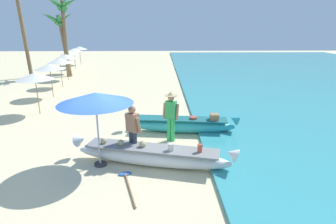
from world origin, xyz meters
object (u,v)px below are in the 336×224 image
person_tourist_customer (133,130)px  palm_tree_mid_cluster (63,13)px  person_vendor_hatted (171,113)px  patio_umbrella_large (95,99)px  palm_tree_leaning_seaward (60,25)px  boat_white_foreground (152,155)px  boat_cyan_midground (182,125)px  palm_tree_tall_inland (17,0)px  paddle (128,183)px

person_tourist_customer → palm_tree_mid_cluster: palm_tree_mid_cluster is taller
person_vendor_hatted → patio_umbrella_large: bearing=-140.3°
palm_tree_leaning_seaward → palm_tree_mid_cluster: palm_tree_mid_cluster is taller
patio_umbrella_large → palm_tree_leaning_seaward: size_ratio=0.43×
boat_white_foreground → patio_umbrella_large: size_ratio=2.23×
person_tourist_customer → person_vendor_hatted: bearing=50.1°
boat_cyan_midground → palm_tree_mid_cluster: palm_tree_mid_cluster is taller
palm_tree_tall_inland → paddle: 19.36m
boat_white_foreground → palm_tree_leaning_seaward: (-7.53, 15.29, 3.72)m
palm_tree_tall_inland → palm_tree_mid_cluster: size_ratio=1.16×
person_tourist_customer → palm_tree_tall_inland: bearing=123.9°
boat_white_foreground → person_tourist_customer: bearing=146.0°
palm_tree_leaning_seaward → palm_tree_mid_cluster: 0.93m
patio_umbrella_large → boat_cyan_midground: bearing=45.0°
palm_tree_leaning_seaward → palm_tree_tall_inland: bearing=-169.2°
person_vendor_hatted → palm_tree_mid_cluster: size_ratio=0.29×
palm_tree_mid_cluster → boat_cyan_midground: bearing=-57.0°
person_tourist_customer → paddle: size_ratio=1.02×
patio_umbrella_large → palm_tree_mid_cluster: palm_tree_mid_cluster is taller
palm_tree_tall_inland → palm_tree_leaning_seaward: palm_tree_tall_inland is taller
palm_tree_tall_inland → palm_tree_leaning_seaward: size_ratio=1.40×
paddle → person_tourist_customer: bearing=89.1°
boat_cyan_midground → person_vendor_hatted: size_ratio=2.43×
person_vendor_hatted → person_tourist_customer: bearing=-129.9°
palm_tree_leaning_seaward → person_vendor_hatted: bearing=-58.9°
boat_white_foreground → palm_tree_tall_inland: 18.77m
boat_white_foreground → person_vendor_hatted: 2.01m
boat_cyan_midground → palm_tree_tall_inland: size_ratio=0.61×
boat_cyan_midground → palm_tree_tall_inland: 17.48m
patio_umbrella_large → palm_tree_tall_inland: bearing=120.6°
boat_cyan_midground → palm_tree_leaning_seaward: palm_tree_leaning_seaward is taller
person_vendor_hatted → palm_tree_mid_cluster: bearing=120.0°
boat_white_foreground → boat_cyan_midground: size_ratio=1.12×
person_tourist_customer → paddle: 1.68m
person_vendor_hatted → palm_tree_leaning_seaward: bearing=121.1°
palm_tree_tall_inland → paddle: size_ratio=4.25×
patio_umbrella_large → palm_tree_mid_cluster: size_ratio=0.36×
person_tourist_customer → palm_tree_leaning_seaward: size_ratio=0.34×
patio_umbrella_large → palm_tree_tall_inland: palm_tree_tall_inland is taller
person_tourist_customer → palm_tree_tall_inland: palm_tree_tall_inland is taller
person_vendor_hatted → paddle: (-1.19, -2.79, -0.99)m
person_vendor_hatted → paddle: bearing=-113.2°
boat_white_foreground → paddle: size_ratio=2.91×
person_vendor_hatted → palm_tree_tall_inland: 17.57m
boat_white_foreground → person_vendor_hatted: size_ratio=2.72×
patio_umbrella_large → palm_tree_leaning_seaward: (-6.04, 15.26, 2.03)m
palm_tree_mid_cluster → paddle: bearing=-68.0°
boat_white_foreground → paddle: boat_white_foreground is taller
person_vendor_hatted → person_tourist_customer: (-1.17, -1.40, -0.06)m
boat_white_foreground → person_vendor_hatted: (0.62, 1.77, 0.72)m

